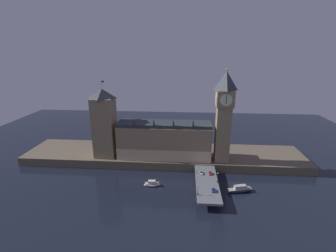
{
  "coord_description": "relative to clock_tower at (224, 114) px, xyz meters",
  "views": [
    {
      "loc": [
        17.24,
        -141.84,
        84.3
      ],
      "look_at": [
        4.82,
        20.0,
        34.23
      ],
      "focal_mm": 26.0,
      "sensor_mm": 36.0,
      "label": 1
    }
  ],
  "objects": [
    {
      "name": "pedestrian_mid_walk",
      "position": [
        -6.36,
        -32.01,
        -35.14
      ],
      "size": [
        0.38,
        0.38,
        1.72
      ],
      "color": "black",
      "rests_on": "bridge"
    },
    {
      "name": "clock_tower",
      "position": [
        0.0,
        0.0,
        0.0
      ],
      "size": [
        12.37,
        12.48,
        66.85
      ],
      "color": "#8E7A56",
      "rests_on": "embankment"
    },
    {
      "name": "bridge",
      "position": [
        -12.49,
        -31.53,
        -37.78
      ],
      "size": [
        13.94,
        46.0,
        5.79
      ],
      "color": "slate",
      "rests_on": "ground_plane"
    },
    {
      "name": "street_lamp_mid",
      "position": [
        -5.96,
        -31.53,
        -31.79
      ],
      "size": [
        1.34,
        0.6,
        6.8
      ],
      "color": "#2D3333",
      "rests_on": "bridge"
    },
    {
      "name": "parliament_hall",
      "position": [
        -42.51,
        3.51,
        -21.73
      ],
      "size": [
        69.4,
        19.42,
        32.86
      ],
      "color": "#8E7A56",
      "rests_on": "embankment"
    },
    {
      "name": "car_southbound_lead",
      "position": [
        -9.42,
        -42.09,
        -35.31
      ],
      "size": [
        2.12,
        3.9,
        1.58
      ],
      "color": "navy",
      "rests_on": "bridge"
    },
    {
      "name": "boat_upstream",
      "position": [
        -47.73,
        -29.31,
        -40.42
      ],
      "size": [
        10.85,
        5.0,
        3.87
      ],
      "color": "white",
      "rests_on": "ground_plane"
    },
    {
      "name": "pedestrian_near_rail",
      "position": [
        -18.62,
        -46.92,
        -35.09
      ],
      "size": [
        0.38,
        0.38,
        1.81
      ],
      "color": "black",
      "rests_on": "bridge"
    },
    {
      "name": "victoria_tower",
      "position": [
        -87.71,
        2.68,
        -9.27
      ],
      "size": [
        15.73,
        15.73,
        57.92
      ],
      "color": "#8E7A56",
      "rests_on": "embankment"
    },
    {
      "name": "pedestrian_far_rail",
      "position": [
        -18.62,
        -20.67,
        -35.08
      ],
      "size": [
        0.38,
        0.38,
        1.82
      ],
      "color": "black",
      "rests_on": "bridge"
    },
    {
      "name": "car_southbound_trail",
      "position": [
        -9.42,
        -21.27,
        -35.35
      ],
      "size": [
        2.12,
        4.01,
        1.49
      ],
      "color": "red",
      "rests_on": "bridge"
    },
    {
      "name": "boat_downstream",
      "position": [
        8.06,
        -32.04,
        -40.18
      ],
      "size": [
        17.31,
        8.22,
        4.55
      ],
      "color": "#1E2842",
      "rests_on": "ground_plane"
    },
    {
      "name": "car_northbound_lead",
      "position": [
        -15.55,
        -21.2,
        -35.41
      ],
      "size": [
        2.11,
        4.21,
        1.36
      ],
      "color": "white",
      "rests_on": "bridge"
    },
    {
      "name": "ground_plane",
      "position": [
        -43.79,
        -26.53,
        -41.84
      ],
      "size": [
        400.0,
        400.0,
        0.0
      ],
      "primitive_type": "plane",
      "color": "black"
    },
    {
      "name": "street_lamp_near",
      "position": [
        -19.02,
        -46.25,
        -32.14
      ],
      "size": [
        1.34,
        0.6,
        6.25
      ],
      "color": "#2D3333",
      "rests_on": "bridge"
    },
    {
      "name": "embankment",
      "position": [
        -43.79,
        12.47,
        -38.6
      ],
      "size": [
        220.0,
        42.0,
        6.48
      ],
      "color": "brown",
      "rests_on": "ground_plane"
    }
  ]
}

